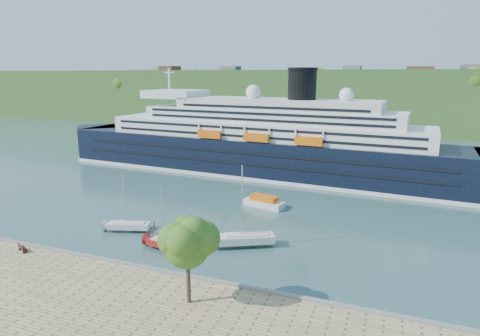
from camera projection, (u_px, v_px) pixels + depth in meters
ground at (131, 273)px, 46.25m from camera, size 400.00×400.00×0.00m
far_hillside at (328, 98)px, 175.54m from camera, size 400.00×50.00×24.00m
quay_coping at (130, 264)px, 45.80m from camera, size 220.00×0.50×0.30m
cruise_ship at (253, 121)px, 90.67m from camera, size 106.69×22.71×23.78m
park_bench at (23, 247)px, 49.37m from camera, size 1.80×1.28×1.07m
promenade_tree at (188, 256)px, 37.42m from camera, size 5.76×5.76×9.54m
floating_pontoon at (189, 234)px, 57.11m from camera, size 16.69×3.34×0.37m
sailboat_white_near at (127, 203)px, 57.47m from camera, size 6.92×3.75×8.61m
sailboat_red at (165, 221)px, 51.23m from camera, size 6.52×2.78×8.15m
sailboat_white_far at (247, 209)px, 52.13m from camera, size 8.32×5.80×10.58m
tender_launch at (264, 201)px, 69.03m from camera, size 7.48×3.98×1.97m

